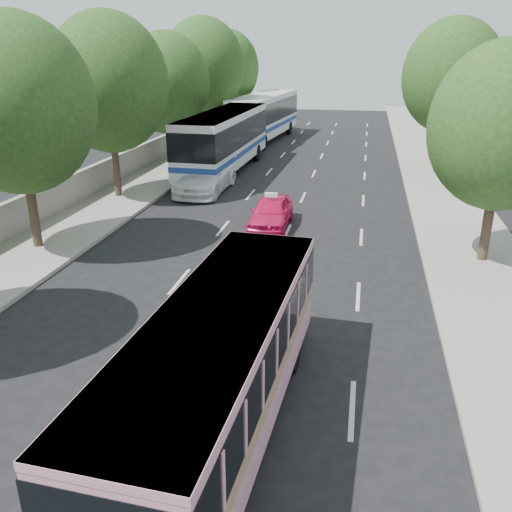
% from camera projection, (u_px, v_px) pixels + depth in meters
% --- Properties ---
extents(ground, '(120.00, 120.00, 0.00)m').
position_uv_depth(ground, '(198.00, 345.00, 14.72)').
color(ground, black).
rests_on(ground, ground).
extents(sidewalk_left, '(4.00, 90.00, 0.15)m').
position_uv_depth(sidewalk_left, '(162.00, 173.00, 34.53)').
color(sidewalk_left, '#9E998E').
rests_on(sidewalk_left, ground).
extents(sidewalk_right, '(4.00, 90.00, 0.12)m').
position_uv_depth(sidewalk_right, '(439.00, 185.00, 31.44)').
color(sidewalk_right, '#9E998E').
rests_on(sidewalk_right, ground).
extents(low_wall, '(0.30, 90.00, 1.50)m').
position_uv_depth(low_wall, '(135.00, 159.00, 34.56)').
color(low_wall, '#9E998E').
rests_on(low_wall, sidewalk_left).
extents(tree_left_b, '(5.70, 5.70, 8.88)m').
position_uv_depth(tree_left_b, '(17.00, 99.00, 19.59)').
color(tree_left_b, '#38281E').
rests_on(tree_left_b, ground).
extents(tree_left_c, '(6.00, 6.00, 9.35)m').
position_uv_depth(tree_left_c, '(109.00, 78.00, 26.83)').
color(tree_left_c, '#38281E').
rests_on(tree_left_c, ground).
extents(tree_left_d, '(5.52, 5.52, 8.60)m').
position_uv_depth(tree_left_d, '(167.00, 80.00, 34.31)').
color(tree_left_d, '#38281E').
rests_on(tree_left_d, ground).
extents(tree_left_e, '(6.30, 6.30, 9.82)m').
position_uv_depth(tree_left_e, '(204.00, 63.00, 41.32)').
color(tree_left_e, '#38281E').
rests_on(tree_left_e, ground).
extents(tree_left_f, '(5.88, 5.88, 9.16)m').
position_uv_depth(tree_left_f, '(227.00, 66.00, 48.83)').
color(tree_left_f, '#38281E').
rests_on(tree_left_f, ground).
extents(tree_right_near, '(5.10, 5.10, 7.95)m').
position_uv_depth(tree_right_near, '(507.00, 121.00, 18.51)').
color(tree_right_near, '#38281E').
rests_on(tree_right_near, ground).
extents(tree_right_far, '(6.00, 6.00, 9.35)m').
position_uv_depth(tree_right_far, '(454.00, 73.00, 32.76)').
color(tree_right_far, '#38281E').
rests_on(tree_right_far, ground).
extents(pink_bus, '(2.80, 9.19, 2.90)m').
position_uv_depth(pink_bus, '(220.00, 358.00, 10.77)').
color(pink_bus, pink).
rests_on(pink_bus, ground).
extents(pink_taxi, '(1.67, 4.13, 1.40)m').
position_uv_depth(pink_taxi, '(271.00, 212.00, 24.12)').
color(pink_taxi, '#DD1357').
rests_on(pink_taxi, ground).
extents(white_pickup, '(2.54, 5.94, 1.71)m').
position_uv_depth(white_pickup, '(206.00, 176.00, 30.11)').
color(white_pickup, white).
rests_on(white_pickup, ground).
extents(tour_coach_front, '(3.12, 12.67, 3.77)m').
position_uv_depth(tour_coach_front, '(224.00, 136.00, 34.35)').
color(tour_coach_front, white).
rests_on(tour_coach_front, ground).
extents(tour_coach_rear, '(3.99, 13.04, 3.84)m').
position_uv_depth(tour_coach_rear, '(264.00, 113.00, 46.09)').
color(tour_coach_rear, white).
rests_on(tour_coach_rear, ground).
extents(taxi_roof_sign, '(0.55, 0.18, 0.18)m').
position_uv_depth(taxi_roof_sign, '(271.00, 195.00, 23.83)').
color(taxi_roof_sign, silver).
rests_on(taxi_roof_sign, pink_taxi).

